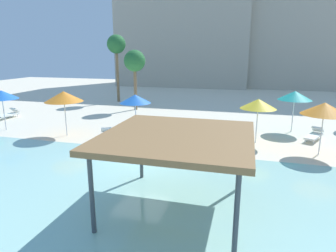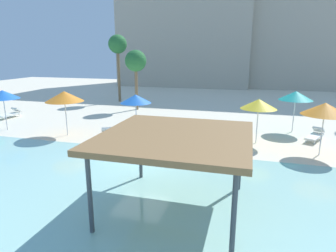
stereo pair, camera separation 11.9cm
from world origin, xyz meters
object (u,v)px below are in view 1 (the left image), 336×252
Objects in this scene: beach_umbrella_teal_0 at (295,96)px; palm_tree_1 at (116,46)px; lounge_chair_0 at (9,114)px; palm_tree_2 at (135,62)px; beach_umbrella_orange_3 at (64,96)px; beach_umbrella_blue_5 at (1,95)px; lounge_chair_1 at (314,135)px; beach_umbrella_orange_1 at (325,109)px; beach_umbrella_yellow_6 at (258,104)px; shade_pavilion at (177,138)px; beach_umbrella_blue_4 at (135,99)px; lounge_chair_4 at (191,138)px; lounge_chair_3 at (107,136)px.

palm_tree_1 is at bearing 153.23° from beach_umbrella_teal_0.
palm_tree_2 reaches higher than lounge_chair_0.
palm_tree_1 reaches higher than beach_umbrella_orange_3.
lounge_chair_1 is (19.59, 2.98, -2.06)m from beach_umbrella_blue_5.
lounge_chair_0 is (-2.66, 3.16, -2.06)m from beach_umbrella_blue_5.
beach_umbrella_teal_0 reaches higher than lounge_chair_0.
lounge_chair_1 is 15.60m from palm_tree_2.
beach_umbrella_orange_1 is at bearing -80.20° from beach_umbrella_teal_0.
palm_tree_2 is (5.79, 9.11, 1.87)m from beach_umbrella_blue_5.
beach_umbrella_orange_3 is 11.56m from beach_umbrella_yellow_6.
palm_tree_2 is (8.46, 5.95, 3.93)m from lounge_chair_0.
beach_umbrella_orange_3 is 8.35m from lounge_chair_0.
lounge_chair_1 is (22.26, -0.18, 0.00)m from lounge_chair_0.
shade_pavilion is 1.87× the size of beach_umbrella_blue_4.
lounge_chair_4 is (-6.67, 0.10, -2.06)m from beach_umbrella_orange_1.
palm_tree_1 is at bearing 172.80° from lounge_chair_3.
lounge_chair_0 is at bearing -144.88° from palm_tree_2.
lounge_chair_3 is at bearing -166.89° from beach_umbrella_yellow_6.
beach_umbrella_blue_4 is 8.86m from beach_umbrella_blue_5.
palm_tree_2 is at bearing 57.53° from beach_umbrella_blue_5.
palm_tree_2 is at bearing 146.73° from beach_umbrella_orange_1.
beach_umbrella_teal_0 is 1.08× the size of beach_umbrella_blue_4.
lounge_chair_3 is at bearing -68.06° from palm_tree_1.
beach_umbrella_blue_5 is (-13.52, 6.86, -0.07)m from shade_pavilion.
beach_umbrella_teal_0 reaches higher than lounge_chair_1.
beach_umbrella_orange_3 reaches higher than beach_umbrella_yellow_6.
beach_umbrella_blue_4 is at bearing -60.25° from palm_tree_1.
lounge_chair_1 is 0.99× the size of lounge_chair_4.
lounge_chair_0 is at bearing 130.10° from beach_umbrella_blue_5.
beach_umbrella_orange_1 reaches higher than shade_pavilion.
palm_tree_1 is 5.26m from palm_tree_2.
lounge_chair_3 is (-8.46, -1.97, -1.95)m from beach_umbrella_yellow_6.
beach_umbrella_orange_1 is 1.40× the size of lounge_chair_0.
palm_tree_2 is (-2.88, 7.32, 2.06)m from beach_umbrella_blue_4.
palm_tree_2 is (-12.74, 4.43, 1.87)m from beach_umbrella_teal_0.
beach_umbrella_teal_0 reaches higher than lounge_chair_3.
lounge_chair_0 is (-11.34, 1.37, -1.87)m from beach_umbrella_blue_4.
beach_umbrella_blue_4 is (-10.62, 1.54, -0.18)m from beach_umbrella_orange_1.
beach_umbrella_yellow_6 is 8.90m from lounge_chair_3.
lounge_chair_3 is (-5.78, 6.35, -2.13)m from shade_pavilion.
beach_umbrella_blue_5 is 4.62m from lounge_chair_0.
palm_tree_2 reaches higher than lounge_chair_3.
beach_umbrella_yellow_6 is 1.30× the size of lounge_chair_1.
lounge_chair_3 is at bearing -3.80° from beach_umbrella_blue_5.
lounge_chair_0 is (-7.40, 3.23, -2.14)m from beach_umbrella_orange_3.
lounge_chair_4 is at bearing -52.03° from palm_tree_2.
palm_tree_1 reaches higher than beach_umbrella_orange_1.
beach_umbrella_orange_1 is at bearing -36.62° from palm_tree_1.
shade_pavilion is 0.88× the size of palm_tree_2.
lounge_chair_1 is at bearing 24.11° from beach_umbrella_yellow_6.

